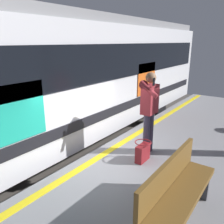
# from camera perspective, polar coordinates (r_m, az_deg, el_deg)

# --- Properties ---
(ground_plane) EXTENTS (23.58, 23.58, 0.00)m
(ground_plane) POSITION_cam_1_polar(r_m,az_deg,el_deg) (5.91, -4.63, -18.55)
(ground_plane) COLOR #4C4742
(platform) EXTENTS (14.73, 4.83, 1.03)m
(platform) POSITION_cam_1_polar(r_m,az_deg,el_deg) (4.71, 20.25, -22.46)
(platform) COLOR gray
(platform) RESTS_ON ground
(safety_line) EXTENTS (14.44, 0.16, 0.01)m
(safety_line) POSITION_cam_1_polar(r_m,az_deg,el_deg) (5.20, -2.34, -10.43)
(safety_line) COLOR yellow
(safety_line) RESTS_ON platform
(track_rail_near) EXTENTS (19.15, 0.08, 0.16)m
(track_rail_near) POSITION_cam_1_polar(r_m,az_deg,el_deg) (6.55, -12.56, -14.21)
(track_rail_near) COLOR slate
(track_rail_near) RESTS_ON ground
(track_rail_far) EXTENTS (19.15, 0.08, 0.16)m
(track_rail_far) POSITION_cam_1_polar(r_m,az_deg,el_deg) (7.57, -19.98, -10.37)
(track_rail_far) COLOR slate
(track_rail_far) RESTS_ON ground
(train_carriage) EXTENTS (13.44, 3.03, 3.94)m
(train_carriage) POSITION_cam_1_polar(r_m,az_deg,el_deg) (6.77, -12.70, 8.77)
(train_carriage) COLOR silver
(train_carriage) RESTS_ON ground
(passenger) EXTENTS (0.57, 0.55, 1.79)m
(passenger) POSITION_cam_1_polar(r_m,az_deg,el_deg) (5.02, 9.10, 1.35)
(passenger) COLOR #383347
(passenger) RESTS_ON platform
(handbag) EXTENTS (0.38, 0.34, 0.43)m
(handbag) POSITION_cam_1_polar(r_m,az_deg,el_deg) (4.92, 7.52, -9.65)
(handbag) COLOR maroon
(handbag) RESTS_ON platform
(bench) EXTENTS (1.76, 0.44, 0.90)m
(bench) POSITION_cam_1_polar(r_m,az_deg,el_deg) (3.40, 15.53, -17.79)
(bench) COLOR brown
(bench) RESTS_ON platform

